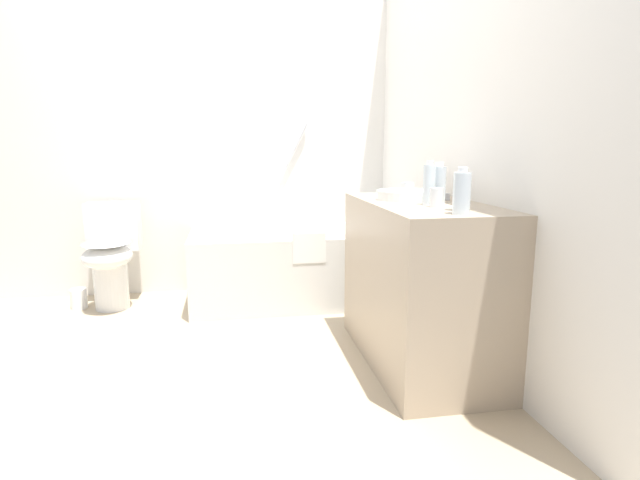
% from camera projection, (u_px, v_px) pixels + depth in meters
% --- Properties ---
extents(ground_plane, '(3.82, 3.82, 0.00)m').
position_uv_depth(ground_plane, '(200.00, 354.00, 2.77)').
color(ground_plane, tan).
extents(wall_back_tiled, '(3.22, 0.10, 2.41)m').
position_uv_depth(wall_back_tiled, '(203.00, 134.00, 3.84)').
color(wall_back_tiled, silver).
rests_on(wall_back_tiled, ground_plane).
extents(wall_right_mirror, '(0.10, 2.96, 2.41)m').
position_uv_depth(wall_right_mirror, '(461.00, 130.00, 2.80)').
color(wall_right_mirror, silver).
rests_on(wall_right_mirror, ground_plane).
extents(bathtub, '(1.42, 0.77, 1.29)m').
position_uv_depth(bathtub, '(291.00, 263.00, 3.69)').
color(bathtub, silver).
rests_on(bathtub, ground_plane).
extents(toilet, '(0.36, 0.52, 0.73)m').
position_uv_depth(toilet, '(111.00, 254.00, 3.53)').
color(toilet, white).
rests_on(toilet, ground_plane).
extents(vanity_counter, '(0.54, 1.12, 0.84)m').
position_uv_depth(vanity_counter, '(420.00, 284.00, 2.61)').
color(vanity_counter, tan).
rests_on(vanity_counter, ground_plane).
extents(sink_basin, '(0.31, 0.31, 0.05)m').
position_uv_depth(sink_basin, '(407.00, 195.00, 2.64)').
color(sink_basin, white).
rests_on(sink_basin, vanity_counter).
extents(sink_faucet, '(0.11, 0.15, 0.07)m').
position_uv_depth(sink_faucet, '(441.00, 194.00, 2.67)').
color(sink_faucet, '#B2B2B7').
rests_on(sink_faucet, vanity_counter).
extents(water_bottle_0, '(0.07, 0.07, 0.19)m').
position_uv_depth(water_bottle_0, '(461.00, 191.00, 2.18)').
color(water_bottle_0, silver).
rests_on(water_bottle_0, vanity_counter).
extents(water_bottle_1, '(0.07, 0.07, 0.19)m').
position_uv_depth(water_bottle_1, '(462.00, 193.00, 2.07)').
color(water_bottle_1, silver).
rests_on(water_bottle_1, vanity_counter).
extents(water_bottle_2, '(0.06, 0.06, 0.21)m').
position_uv_depth(water_bottle_2, '(429.00, 184.00, 2.39)').
color(water_bottle_2, silver).
rests_on(water_bottle_2, vanity_counter).
extents(water_bottle_3, '(0.07, 0.07, 0.20)m').
position_uv_depth(water_bottle_3, '(439.00, 185.00, 2.45)').
color(water_bottle_3, silver).
rests_on(water_bottle_3, vanity_counter).
extents(drinking_glass_0, '(0.06, 0.06, 0.09)m').
position_uv_depth(drinking_glass_0, '(436.00, 198.00, 2.32)').
color(drinking_glass_0, white).
rests_on(drinking_glass_0, vanity_counter).
extents(drinking_glass_1, '(0.07, 0.07, 0.08)m').
position_uv_depth(drinking_glass_1, '(408.00, 189.00, 2.85)').
color(drinking_glass_1, white).
rests_on(drinking_glass_1, vanity_counter).
extents(soap_dish, '(0.09, 0.06, 0.02)m').
position_uv_depth(soap_dish, '(400.00, 192.00, 2.97)').
color(soap_dish, white).
rests_on(soap_dish, vanity_counter).
extents(toilet_paper_roll, '(0.11, 0.11, 0.14)m').
position_uv_depth(toilet_paper_roll, '(79.00, 299.00, 3.54)').
color(toilet_paper_roll, white).
rests_on(toilet_paper_roll, ground_plane).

